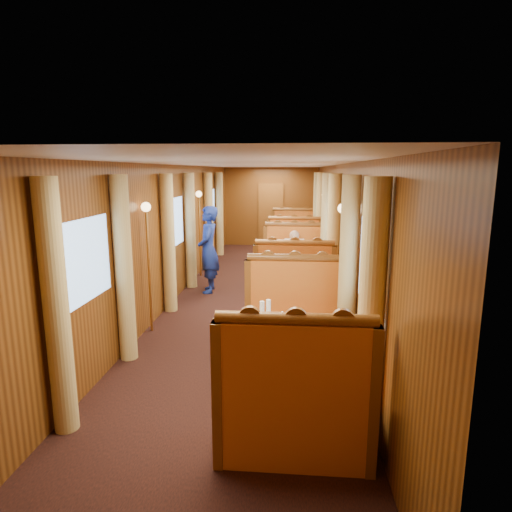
# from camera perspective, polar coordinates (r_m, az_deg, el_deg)

# --- Properties ---
(floor) EXTENTS (3.00, 12.00, 0.01)m
(floor) POSITION_cam_1_polar(r_m,az_deg,el_deg) (8.15, -0.29, -5.77)
(floor) COLOR black
(floor) RESTS_ON ground
(ceiling) EXTENTS (3.00, 12.00, 0.01)m
(ceiling) POSITION_cam_1_polar(r_m,az_deg,el_deg) (7.79, -0.31, 12.09)
(ceiling) COLOR silver
(ceiling) RESTS_ON wall_left
(wall_far) EXTENTS (3.00, 0.01, 2.50)m
(wall_far) POSITION_cam_1_polar(r_m,az_deg,el_deg) (13.82, 2.00, 6.55)
(wall_far) COLOR brown
(wall_far) RESTS_ON floor
(wall_near) EXTENTS (3.00, 0.01, 2.50)m
(wall_near) POSITION_cam_1_polar(r_m,az_deg,el_deg) (2.22, -15.63, -20.19)
(wall_near) COLOR brown
(wall_near) RESTS_ON floor
(wall_left) EXTENTS (0.01, 12.00, 2.50)m
(wall_left) POSITION_cam_1_polar(r_m,az_deg,el_deg) (8.15, -10.88, 3.04)
(wall_left) COLOR brown
(wall_left) RESTS_ON floor
(wall_right) EXTENTS (0.01, 12.00, 2.50)m
(wall_right) POSITION_cam_1_polar(r_m,az_deg,el_deg) (7.88, 10.64, 2.77)
(wall_right) COLOR brown
(wall_right) RESTS_ON floor
(doorway_far) EXTENTS (0.80, 0.04, 2.00)m
(doorway_far) POSITION_cam_1_polar(r_m,az_deg,el_deg) (13.82, 1.98, 5.51)
(doorway_far) COLOR brown
(doorway_far) RESTS_ON floor
(table_near) EXTENTS (1.05, 0.72, 0.75)m
(table_near) POSITION_cam_1_polar(r_m,az_deg,el_deg) (4.71, 5.06, -14.09)
(table_near) COLOR white
(table_near) RESTS_ON floor
(banquette_near_fwd) EXTENTS (1.30, 0.55, 1.34)m
(banquette_near_fwd) POSITION_cam_1_polar(r_m,az_deg,el_deg) (3.79, 5.07, -20.00)
(banquette_near_fwd) COLOR #B63B14
(banquette_near_fwd) RESTS_ON floor
(banquette_near_aft) EXTENTS (1.30, 0.55, 1.34)m
(banquette_near_aft) POSITION_cam_1_polar(r_m,az_deg,el_deg) (5.63, 5.07, -9.22)
(banquette_near_aft) COLOR #B63B14
(banquette_near_aft) RESTS_ON floor
(table_mid) EXTENTS (1.05, 0.72, 0.75)m
(table_mid) POSITION_cam_1_polar(r_m,az_deg,el_deg) (8.02, 5.06, -3.32)
(table_mid) COLOR white
(table_mid) RESTS_ON floor
(banquette_mid_fwd) EXTENTS (1.30, 0.55, 1.34)m
(banquette_mid_fwd) POSITION_cam_1_polar(r_m,az_deg,el_deg) (7.03, 5.07, -5.02)
(banquette_mid_fwd) COLOR #B63B14
(banquette_mid_fwd) RESTS_ON floor
(banquette_mid_aft) EXTENTS (1.30, 0.55, 1.34)m
(banquette_mid_aft) POSITION_cam_1_polar(r_m,az_deg,el_deg) (8.99, 5.07, -1.39)
(banquette_mid_aft) COLOR #B63B14
(banquette_mid_aft) RESTS_ON floor
(table_far) EXTENTS (1.05, 0.72, 0.75)m
(table_far) POSITION_cam_1_polar(r_m,az_deg,el_deg) (11.44, 5.06, 1.10)
(table_far) COLOR white
(table_far) RESTS_ON floor
(banquette_far_fwd) EXTENTS (1.30, 0.55, 1.34)m
(banquette_far_fwd) POSITION_cam_1_polar(r_m,az_deg,el_deg) (10.43, 5.07, 0.38)
(banquette_far_fwd) COLOR #B63B14
(banquette_far_fwd) RESTS_ON floor
(banquette_far_aft) EXTENTS (1.30, 0.55, 1.34)m
(banquette_far_aft) POSITION_cam_1_polar(r_m,az_deg,el_deg) (12.43, 5.07, 2.14)
(banquette_far_aft) COLOR #B63B14
(banquette_far_aft) RESTS_ON floor
(tea_tray) EXTENTS (0.40, 0.35, 0.01)m
(tea_tray) POSITION_cam_1_polar(r_m,az_deg,el_deg) (4.50, 3.57, -10.02)
(tea_tray) COLOR silver
(tea_tray) RESTS_ON table_near
(teapot_left) EXTENTS (0.19, 0.16, 0.14)m
(teapot_left) POSITION_cam_1_polar(r_m,az_deg,el_deg) (4.47, 2.98, -9.32)
(teapot_left) COLOR silver
(teapot_left) RESTS_ON tea_tray
(teapot_right) EXTENTS (0.18, 0.15, 0.13)m
(teapot_right) POSITION_cam_1_polar(r_m,az_deg,el_deg) (4.41, 4.79, -9.72)
(teapot_right) COLOR silver
(teapot_right) RESTS_ON tea_tray
(teapot_back) EXTENTS (0.19, 0.16, 0.13)m
(teapot_back) POSITION_cam_1_polar(r_m,az_deg,el_deg) (4.60, 3.53, -8.75)
(teapot_back) COLOR silver
(teapot_back) RESTS_ON tea_tray
(fruit_plate) EXTENTS (0.21, 0.21, 0.05)m
(fruit_plate) POSITION_cam_1_polar(r_m,az_deg,el_deg) (4.42, 9.56, -10.39)
(fruit_plate) COLOR white
(fruit_plate) RESTS_ON table_near
(cup_inboard) EXTENTS (0.08, 0.08, 0.26)m
(cup_inboard) POSITION_cam_1_polar(r_m,az_deg,el_deg) (4.66, 0.81, -7.94)
(cup_inboard) COLOR white
(cup_inboard) RESTS_ON table_near
(cup_outboard) EXTENTS (0.08, 0.08, 0.26)m
(cup_outboard) POSITION_cam_1_polar(r_m,az_deg,el_deg) (4.72, 1.66, -7.69)
(cup_outboard) COLOR white
(cup_outboard) RESTS_ON table_near
(rose_vase_mid) EXTENTS (0.06, 0.06, 0.36)m
(rose_vase_mid) POSITION_cam_1_polar(r_m,az_deg,el_deg) (7.90, 5.17, 0.56)
(rose_vase_mid) COLOR silver
(rose_vase_mid) RESTS_ON table_mid
(rose_vase_far) EXTENTS (0.06, 0.06, 0.36)m
(rose_vase_far) POSITION_cam_1_polar(r_m,az_deg,el_deg) (11.33, 5.24, 3.82)
(rose_vase_far) COLOR silver
(rose_vase_far) RESTS_ON table_far
(window_left_near) EXTENTS (0.01, 1.20, 0.90)m
(window_left_near) POSITION_cam_1_polar(r_m,az_deg,el_deg) (4.88, -21.92, -0.65)
(window_left_near) COLOR #83ADE1
(window_left_near) RESTS_ON wall_left
(curtain_left_near_a) EXTENTS (0.22, 0.22, 2.35)m
(curtain_left_near_a) POSITION_cam_1_polar(r_m,az_deg,el_deg) (4.24, -25.09, -6.49)
(curtain_left_near_a) COLOR #DBBB70
(curtain_left_near_a) RESTS_ON floor
(curtain_left_near_b) EXTENTS (0.22, 0.22, 2.35)m
(curtain_left_near_b) POSITION_cam_1_polar(r_m,az_deg,el_deg) (5.59, -17.19, -1.79)
(curtain_left_near_b) COLOR #DBBB70
(curtain_left_near_b) RESTS_ON floor
(window_right_near) EXTENTS (0.01, 1.20, 0.90)m
(window_right_near) POSITION_cam_1_polar(r_m,az_deg,el_deg) (4.43, 14.86, -1.37)
(window_right_near) COLOR #83ADE1
(window_right_near) RESTS_ON wall_right
(curtain_right_near_a) EXTENTS (0.22, 0.22, 2.35)m
(curtain_right_near_a) POSITION_cam_1_polar(r_m,az_deg,el_deg) (3.74, 15.06, -8.07)
(curtain_right_near_a) COLOR #DBBB70
(curtain_right_near_a) RESTS_ON floor
(curtain_right_near_b) EXTENTS (0.22, 0.22, 2.35)m
(curtain_right_near_b) POSITION_cam_1_polar(r_m,az_deg,el_deg) (5.23, 12.14, -2.43)
(curtain_right_near_b) COLOR #DBBB70
(curtain_right_near_b) RESTS_ON floor
(window_left_mid) EXTENTS (0.01, 1.20, 0.90)m
(window_left_mid) POSITION_cam_1_polar(r_m,az_deg,el_deg) (8.12, -10.83, 4.43)
(window_left_mid) COLOR #83ADE1
(window_left_mid) RESTS_ON wall_left
(curtain_left_mid_a) EXTENTS (0.22, 0.22, 2.35)m
(curtain_left_mid_a) POSITION_cam_1_polar(r_m,az_deg,el_deg) (7.39, -11.59, 1.58)
(curtain_left_mid_a) COLOR #DBBB70
(curtain_left_mid_a) RESTS_ON floor
(curtain_left_mid_b) EXTENTS (0.22, 0.22, 2.35)m
(curtain_left_mid_b) POSITION_cam_1_polar(r_m,az_deg,el_deg) (8.88, -8.75, 3.28)
(curtain_left_mid_b) COLOR #DBBB70
(curtain_left_mid_b) RESTS_ON floor
(window_right_mid) EXTENTS (0.01, 1.20, 0.90)m
(window_right_mid) POSITION_cam_1_polar(r_m,az_deg,el_deg) (7.85, 10.58, 4.22)
(window_right_mid) COLOR #83ADE1
(window_right_mid) RESTS_ON wall_right
(curtain_right_mid_a) EXTENTS (0.22, 0.22, 2.35)m
(curtain_right_mid_a) POSITION_cam_1_polar(r_m,az_deg,el_deg) (7.11, 10.25, 1.27)
(curtain_right_mid_a) COLOR #DBBB70
(curtain_right_mid_a) RESTS_ON floor
(curtain_right_mid_b) EXTENTS (0.22, 0.22, 2.35)m
(curtain_right_mid_b) POSITION_cam_1_polar(r_m,az_deg,el_deg) (8.65, 9.34, 3.06)
(curtain_right_mid_b) COLOR #DBBB70
(curtain_right_mid_b) RESTS_ON floor
(window_left_far) EXTENTS (0.01, 1.20, 0.90)m
(window_left_far) POSITION_cam_1_polar(r_m,az_deg,el_deg) (11.51, -6.11, 6.54)
(window_left_far) COLOR #83ADE1
(window_left_far) RESTS_ON wall_left
(curtain_left_far_a) EXTENTS (0.22, 0.22, 2.35)m
(curtain_left_far_a) POSITION_cam_1_polar(r_m,az_deg,el_deg) (10.75, -6.32, 4.73)
(curtain_left_far_a) COLOR #DBBB70
(curtain_left_far_a) RESTS_ON floor
(curtain_left_far_b) EXTENTS (0.22, 0.22, 2.35)m
(curtain_left_far_b) POSITION_cam_1_polar(r_m,az_deg,el_deg) (12.28, -4.91, 5.57)
(curtain_left_far_b) COLOR #DBBB70
(curtain_left_far_b) RESTS_ON floor
(window_right_far) EXTENTS (0.01, 1.20, 0.90)m
(window_right_far) POSITION_cam_1_polar(r_m,az_deg,el_deg) (11.32, 8.90, 6.39)
(window_right_far) COLOR #83ADE1
(window_right_far) RESTS_ON wall_right
(curtain_right_far_a) EXTENTS (0.22, 0.22, 2.35)m
(curtain_right_far_a) POSITION_cam_1_polar(r_m,az_deg,el_deg) (10.57, 8.56, 4.56)
(curtain_right_far_a) COLOR #DBBB70
(curtain_right_far_a) RESTS_ON floor
(curtain_right_far_b) EXTENTS (0.22, 0.22, 2.35)m
(curtain_right_far_b) POSITION_cam_1_polar(r_m,az_deg,el_deg) (12.12, 8.12, 5.42)
(curtain_right_far_b) COLOR #DBBB70
(curtain_right_far_b) RESTS_ON floor
(sconce_left_fore) EXTENTS (0.14, 0.14, 1.95)m
(sconce_left_fore) POSITION_cam_1_polar(r_m,az_deg,el_deg) (6.45, -14.26, 1.96)
(sconce_left_fore) COLOR #BF8C3F
(sconce_left_fore) RESTS_ON floor
(sconce_right_fore) EXTENTS (0.14, 0.14, 1.95)m
(sconce_right_fore) POSITION_cam_1_polar(r_m,az_deg,el_deg) (6.13, 11.31, 1.62)
(sconce_right_fore) COLOR #BF8C3F
(sconce_right_fore) RESTS_ON floor
(sconce_left_aft) EXTENTS (0.14, 0.14, 1.95)m
(sconce_left_aft) POSITION_cam_1_polar(r_m,az_deg,el_deg) (9.79, -7.57, 5.29)
(sconce_left_aft) COLOR #BF8C3F
(sconce_left_aft) RESTS_ON floor
(sconce_right_aft) EXTENTS (0.14, 0.14, 1.95)m
(sconce_right_aft) POSITION_cam_1_polar(r_m,az_deg,el_deg) (9.59, 9.07, 5.12)
(sconce_right_aft) COLOR #BF8C3F
(sconce_right_aft) RESTS_ON floor
(steward) EXTENTS (0.49, 0.68, 1.72)m
(steward) POSITION_cam_1_polar(r_m,az_deg,el_deg) (8.50, -6.35, 0.85)
(steward) COLOR navy
(steward) RESTS_ON floor
(passenger) EXTENTS (0.40, 0.44, 0.76)m
(passenger) POSITION_cam_1_polar(r_m,az_deg,el_deg) (8.71, 5.10, 0.33)
(passenger) COLOR beige
(passenger) RESTS_ON banquette_mid_aft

